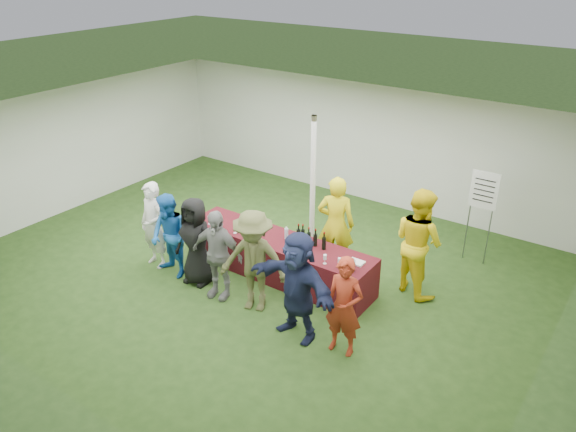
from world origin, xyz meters
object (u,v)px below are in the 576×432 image
Objects in this scene: wine_list_sign at (483,197)px; customer_0 at (154,225)px; customer_1 at (170,236)px; customer_3 at (217,254)px; staff_pourer at (336,225)px; customer_2 at (196,241)px; customer_5 at (297,286)px; serving_table at (279,257)px; customer_6 at (344,307)px; customer_4 at (254,261)px; dump_bucket at (349,265)px; staff_back at (418,242)px.

wine_list_sign reaches higher than customer_0.
customer_3 is at bearing 8.77° from customer_1.
staff_pourer is 2.94m from customer_1.
customer_2 is 2.30m from customer_5.
serving_table is 1.50m from customer_2.
staff_pourer is 2.31m from customer_6.
serving_table is 1.18m from customer_4.
staff_pourer is (-2.00, -1.78, -0.40)m from wine_list_sign.
customer_3 is (-3.16, -3.64, -0.52)m from wine_list_sign.
customer_1 is 0.89× the size of customer_5.
wine_list_sign is (1.17, 2.76, 0.48)m from dump_bucket.
customer_3 is at bearing 63.24° from staff_back.
customer_1 is 1.14m from customer_3.
customer_0 is at bearing 175.82° from customer_2.
customer_0 is 3.33m from customer_5.
customer_0 is (-4.79, -3.53, -0.50)m from wine_list_sign.
customer_1 reaches higher than customer_6.
staff_pourer is 1.05× the size of customer_4.
customer_4 is (-1.92, -1.99, -0.07)m from staff_back.
customer_4 is 1.01× the size of customer_5.
customer_5 is at bearing 7.29° from customer_1.
staff_back is 1.09× the size of customer_5.
customer_2 is (-2.58, -0.75, -0.04)m from dump_bucket.
customer_2 is 0.91× the size of customer_4.
staff_pourer is 1.15× the size of customer_3.
staff_back is at bearing 28.24° from customer_3.
staff_back is at bearing 60.95° from dump_bucket.
wine_list_sign is at bearing 43.27° from serving_table.
dump_bucket is 3.04m from wine_list_sign.
dump_bucket is at bearing 14.80° from customer_4.
wine_list_sign is 5.64m from customer_1.
customer_1 is (-2.29, -1.83, -0.14)m from staff_pourer.
staff_back is at bearing -108.16° from wine_list_sign.
staff_back is at bearing 23.73° from serving_table.
staff_pourer is (0.70, 0.77, 0.54)m from serving_table.
customer_5 reaches higher than customer_6.
customer_3 is at bearing -130.95° from wine_list_sign.
customer_2 is at bearing 159.38° from customer_4.
staff_pourer is 0.97× the size of staff_back.
wine_list_sign is at bearing 73.14° from customer_6.
customer_3 reaches higher than customer_1.
customer_0 is at bearing 171.74° from customer_6.
dump_bucket is at bearing 11.34° from customer_2.
customer_6 is at bearing -8.27° from customer_2.
staff_pourer is at bearing -138.41° from wine_list_sign.
customer_3 reaches higher than serving_table.
wine_list_sign is 4.35m from customer_4.
customer_3 is 0.91× the size of customer_5.
customer_4 is 0.98m from customer_5.
customer_0 is at bearing -143.66° from wine_list_sign.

